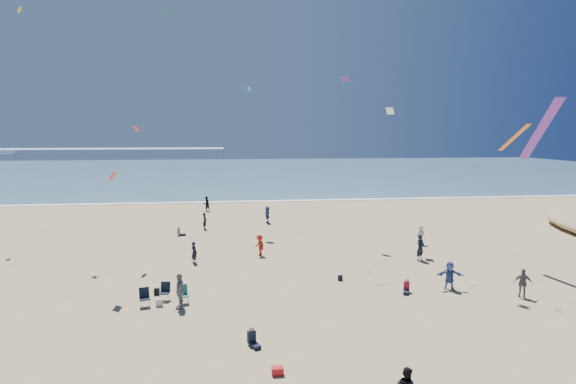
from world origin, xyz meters
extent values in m
cube|color=#476B84|center=(0.00, 95.00, 0.03)|extent=(220.00, 100.00, 0.06)
cube|color=white|center=(0.00, 45.00, 0.04)|extent=(220.00, 1.20, 0.08)
cube|color=#7A8EA8|center=(-60.00, 170.00, 1.60)|extent=(110.00, 20.00, 3.20)
imported|color=maroon|center=(1.04, 18.04, 0.79)|extent=(1.00, 1.18, 1.58)
imported|color=navy|center=(2.54, 30.39, 0.86)|extent=(0.56, 1.61, 1.72)
imported|color=slate|center=(15.26, 7.51, 0.82)|extent=(1.05, 0.77, 1.65)
imported|color=black|center=(-3.70, 16.58, 0.77)|extent=(0.64, 0.67, 1.54)
imported|color=#365197|center=(11.79, 9.26, 0.84)|extent=(1.62, 0.81, 1.67)
imported|color=black|center=(-3.66, 27.94, 0.81)|extent=(0.44, 0.62, 1.61)
imported|color=black|center=(-4.12, 38.21, 0.88)|extent=(1.09, 1.06, 1.77)
imported|color=gray|center=(-3.71, 8.18, 0.95)|extent=(0.59, 1.16, 1.90)
imported|color=black|center=(12.54, 15.25, 0.97)|extent=(0.84, 0.77, 1.93)
imported|color=silver|center=(14.50, 19.80, 0.80)|extent=(0.83, 0.93, 1.60)
cube|color=silver|center=(-4.86, 8.59, 0.20)|extent=(0.35, 0.20, 0.40)
cube|color=black|center=(-5.29, 10.37, 0.19)|extent=(0.30, 0.22, 0.38)
cube|color=red|center=(0.76, 1.00, 0.15)|extent=(0.45, 0.30, 0.30)
cube|color=black|center=(5.74, 11.58, 0.17)|extent=(0.28, 0.18, 0.34)
cube|color=#28AE5D|center=(-8.14, 37.96, 22.65)|extent=(0.47, 0.18, 0.39)
cube|color=#29C1DC|center=(0.75, 28.72, 13.38)|extent=(0.35, 0.71, 0.40)
cube|color=white|center=(11.98, 20.94, 10.99)|extent=(0.79, 0.78, 0.51)
cube|color=#552291|center=(8.92, 24.01, 13.85)|extent=(0.73, 0.81, 0.40)
cube|color=red|center=(-7.83, 18.98, 9.53)|extent=(0.34, 0.86, 0.38)
cube|color=yellow|center=(-19.68, 29.48, 20.18)|extent=(0.33, 0.54, 0.51)
cube|color=red|center=(-7.80, 11.97, 6.73)|extent=(0.39, 0.76, 0.52)
cube|color=orange|center=(18.39, 13.93, 8.88)|extent=(0.35, 2.64, 1.87)
cube|color=#6829A4|center=(11.09, 1.25, 9.28)|extent=(0.35, 3.30, 2.33)
camera|label=1|loc=(-0.77, -15.06, 9.18)|focal=28.00mm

